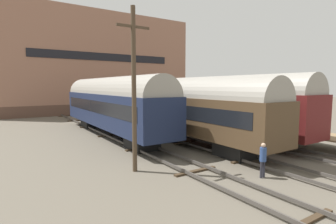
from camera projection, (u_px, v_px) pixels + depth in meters
name	position (u px, v px, depth m)	size (l,w,h in m)	color
ground_plane	(213.00, 150.00, 18.37)	(200.00, 200.00, 0.00)	#60594C
track_left	(165.00, 156.00, 16.19)	(2.60, 60.00, 0.26)	#4C4742
track_middle	(213.00, 148.00, 18.35)	(2.60, 60.00, 0.26)	#4C4742
track_right	(251.00, 142.00, 20.52)	(2.60, 60.00, 0.26)	#4C4742
train_car_navy	(111.00, 103.00, 23.50)	(3.14, 18.41, 5.26)	black
train_car_brown	(180.00, 106.00, 21.43)	(3.00, 18.57, 5.05)	black
train_car_maroon	(213.00, 102.00, 23.92)	(3.02, 18.99, 5.35)	black
station_platform	(266.00, 127.00, 22.58)	(2.96, 15.79, 1.00)	#8C704C
bench	(249.00, 119.00, 23.66)	(1.40, 0.40, 0.91)	brown
person_worker	(263.00, 157.00, 12.77)	(0.32, 0.32, 1.74)	#282833
utility_pole	(134.00, 88.00, 13.41)	(1.80, 0.24, 8.48)	#473828
warehouse_building	(95.00, 64.00, 46.32)	(32.14, 10.25, 16.54)	brown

